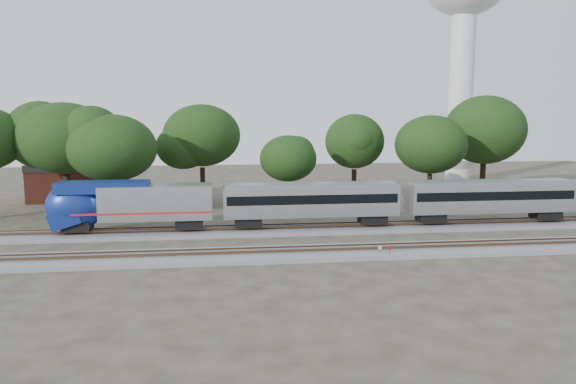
% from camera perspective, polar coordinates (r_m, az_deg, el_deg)
% --- Properties ---
extents(ground, '(160.00, 160.00, 0.00)m').
position_cam_1_polar(ground, '(53.27, 1.85, -5.37)').
color(ground, '#383328').
rests_on(ground, ground).
extents(track_far, '(160.00, 5.00, 0.73)m').
position_cam_1_polar(track_far, '(59.01, 0.94, -3.81)').
color(track_far, slate).
rests_on(track_far, ground).
extents(track_near, '(160.00, 5.00, 0.73)m').
position_cam_1_polar(track_near, '(49.39, 2.58, -6.22)').
color(track_near, slate).
rests_on(track_near, ground).
extents(train, '(94.97, 3.28, 4.84)m').
position_cam_1_polar(train, '(64.93, 19.93, -0.39)').
color(train, silver).
rests_on(train, ground).
extents(switch_stand_red, '(0.35, 0.10, 1.10)m').
position_cam_1_polar(switch_stand_red, '(48.87, 10.28, -5.90)').
color(switch_stand_red, '#512D19').
rests_on(switch_stand_red, ground).
extents(switch_stand_white, '(0.32, 0.06, 1.00)m').
position_cam_1_polar(switch_stand_white, '(49.20, 9.31, -5.86)').
color(switch_stand_white, '#512D19').
rests_on(switch_stand_white, ground).
extents(switch_lever, '(0.58, 0.47, 0.30)m').
position_cam_1_polar(switch_lever, '(49.66, 11.91, -6.38)').
color(switch_lever, '#512D19').
rests_on(switch_lever, ground).
extents(water_tower, '(14.65, 14.65, 40.56)m').
position_cam_1_polar(water_tower, '(103.68, 17.50, 17.63)').
color(water_tower, silver).
rests_on(water_tower, ground).
extents(brick_building, '(11.34, 8.31, 5.26)m').
position_cam_1_polar(brick_building, '(85.28, -21.13, 1.05)').
color(brick_building, brown).
rests_on(brick_building, ground).
extents(tree_1, '(9.52, 9.52, 13.42)m').
position_cam_1_polar(tree_1, '(71.03, -21.78, 5.10)').
color(tree_1, black).
rests_on(tree_1, ground).
extents(tree_2, '(8.45, 8.45, 11.92)m').
position_cam_1_polar(tree_2, '(67.30, -17.46, 4.27)').
color(tree_2, black).
rests_on(tree_2, ground).
extents(tree_3, '(9.43, 9.43, 13.30)m').
position_cam_1_polar(tree_3, '(75.62, -8.76, 5.69)').
color(tree_3, black).
rests_on(tree_3, ground).
extents(tree_4, '(6.81, 6.81, 9.60)m').
position_cam_1_polar(tree_4, '(69.25, 0.02, 3.41)').
color(tree_4, black).
rests_on(tree_4, ground).
extents(tree_5, '(8.51, 8.51, 12.00)m').
position_cam_1_polar(tree_5, '(77.55, 6.78, 5.12)').
color(tree_5, black).
rests_on(tree_5, ground).
extents(tree_6, '(8.38, 8.38, 11.82)m').
position_cam_1_polar(tree_6, '(74.48, 14.31, 4.69)').
color(tree_6, black).
rests_on(tree_6, ground).
extents(tree_7, '(9.95, 9.95, 14.03)m').
position_cam_1_polar(tree_7, '(86.11, 19.37, 5.97)').
color(tree_7, black).
rests_on(tree_7, ground).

